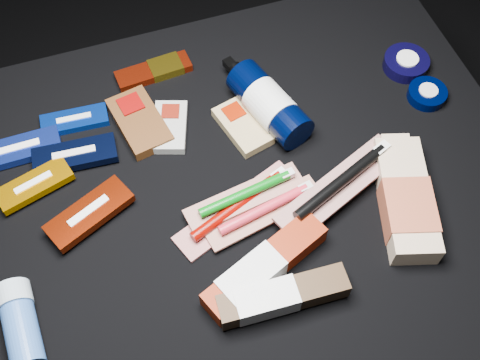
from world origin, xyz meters
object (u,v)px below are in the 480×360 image
object	(u,v)px
lotion_bottle	(269,104)
bodywash_bottle	(406,201)
toothpaste_carton_red	(260,270)
deodorant_stick	(20,323)

from	to	relation	value
lotion_bottle	bodywash_bottle	size ratio (longest dim) A/B	0.94
lotion_bottle	toothpaste_carton_red	distance (m)	0.30
toothpaste_carton_red	deodorant_stick	bearing A→B (deg)	152.65
deodorant_stick	toothpaste_carton_red	xyz separation A→B (m)	(0.34, -0.03, -0.00)
deodorant_stick	toothpaste_carton_red	bearing A→B (deg)	-8.45
lotion_bottle	deodorant_stick	size ratio (longest dim) A/B	1.72
lotion_bottle	deodorant_stick	xyz separation A→B (m)	(-0.46, -0.24, -0.01)
bodywash_bottle	toothpaste_carton_red	size ratio (longest dim) A/B	1.06
bodywash_bottle	deodorant_stick	bearing A→B (deg)	-162.74
bodywash_bottle	toothpaste_carton_red	distance (m)	0.26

